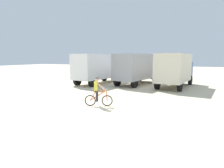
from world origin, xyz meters
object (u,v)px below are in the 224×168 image
box_truck_avon_van (98,67)px  box_truck_cream_rv (175,69)px  box_truck_grey_hauler (137,68)px  cyclist_orange_shirt (98,92)px

box_truck_avon_van → box_truck_cream_rv: 8.38m
box_truck_avon_van → box_truck_grey_hauler: (4.23, 1.16, 0.00)m
box_truck_cream_rv → box_truck_grey_hauler: bearing=175.3°
box_truck_grey_hauler → cyclist_orange_shirt: box_truck_grey_hauler is taller
box_truck_grey_hauler → box_truck_cream_rv: 4.12m
box_truck_grey_hauler → cyclist_orange_shirt: size_ratio=3.89×
box_truck_avon_van → cyclist_orange_shirt: box_truck_avon_van is taller
box_truck_grey_hauler → box_truck_cream_rv: (4.11, -0.34, 0.00)m
cyclist_orange_shirt → box_truck_grey_hauler: bearing=93.4°
box_truck_avon_van → box_truck_cream_rv: (8.34, 0.83, 0.00)m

